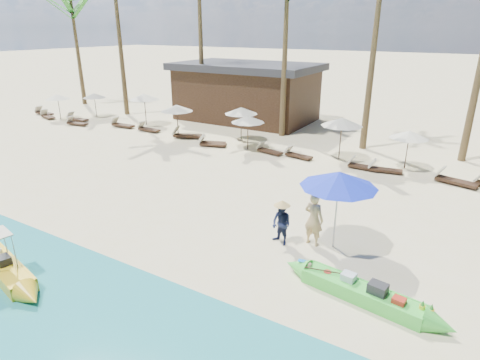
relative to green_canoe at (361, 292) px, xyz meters
The scene contains 31 objects.
ground 5.97m from the green_canoe, behind, with size 240.00×240.00×0.00m, color beige.
wet_sand_strip 7.46m from the green_canoe, 142.85° to the right, with size 240.00×4.50×0.01m, color tan.
green_canoe is the anchor object (origin of this frame).
yellow_canoe 10.35m from the green_canoe, 156.09° to the right, with size 5.37×1.51×1.41m.
tourist 3.14m from the green_canoe, 136.14° to the left, with size 0.68×0.44×1.85m, color tan.
vendor_green 3.55m from the green_canoe, 153.01° to the left, with size 0.71×0.56×1.47m, color #151C3A.
blue_umbrella 3.53m from the green_canoe, 123.71° to the left, with size 2.46×2.46×2.65m.
resort_parasol_0 28.70m from the green_canoe, 158.56° to the left, with size 1.89×1.89×1.95m.
lounger_0_left 31.16m from the green_canoe, 159.85° to the left, with size 1.89×0.66×0.63m.
lounger_0_right 29.53m from the green_canoe, 160.07° to the left, with size 1.83×0.97×0.60m.
resort_parasol_1 28.04m from the green_canoe, 153.23° to the left, with size 1.83×1.83×1.88m.
lounger_1_left 27.03m from the green_canoe, 156.97° to the left, with size 1.86×0.68×0.62m.
lounger_1_right 25.62m from the green_canoe, 157.90° to the left, with size 1.76×0.75×0.58m.
resort_parasol_2 23.15m from the green_canoe, 147.26° to the left, with size 2.24×2.24×2.31m.
lounger_2_left 23.12m from the green_canoe, 151.76° to the left, with size 1.88×0.63×0.63m.
resort_parasol_3 18.53m from the green_canoe, 144.24° to the left, with size 2.10×2.10×2.17m.
lounger_3_left 20.95m from the green_canoe, 148.44° to the left, with size 1.75×0.57×0.59m.
lounger_3_right 18.08m from the green_canoe, 142.93° to the left, with size 2.09×1.22×0.68m.
resort_parasol_4 16.51m from the green_canoe, 131.95° to the left, with size 2.09×2.09×2.15m.
lounger_4_left 15.95m from the green_canoe, 139.40° to the left, with size 1.77×1.04×0.58m.
lounger_4_right 15.60m from the green_canoe, 139.56° to the left, with size 1.77×0.98×0.57m.
resort_parasol_5 14.51m from the green_canoe, 131.95° to the left, with size 1.97×1.97×2.03m.
lounger_5_left 13.44m from the green_canoe, 127.64° to the left, with size 1.69×0.80×0.55m.
resort_parasol_6 12.68m from the green_canoe, 110.46° to the left, with size 2.24×2.24×2.31m.
lounger_6_left 12.50m from the green_canoe, 121.07° to the left, with size 1.69×0.76×0.55m.
lounger_6_right 11.00m from the green_canoe, 104.83° to the left, with size 1.68×0.57×0.57m.
resort_parasol_7 12.02m from the green_canoe, 94.53° to the left, with size 1.94×1.94×1.99m.
lounger_7_left 10.84m from the green_canoe, 99.29° to the left, with size 1.71×0.77×0.56m.
lounger_7_right 10.80m from the green_canoe, 82.48° to the left, with size 1.97×1.00×0.64m.
palm_0 35.38m from the green_canoe, 152.40° to the left, with size 2.08×2.08×9.90m.
pavilion_west 22.85m from the green_canoe, 127.77° to the left, with size 10.80×6.60×4.30m.
Camera 1 is at (7.73, -9.82, 6.84)m, focal length 30.00 mm.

